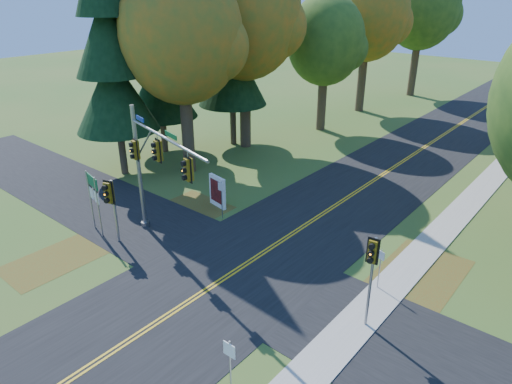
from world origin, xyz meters
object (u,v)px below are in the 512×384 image
Objects in this scene: east_signal_pole at (372,261)px; info_kiosk at (217,192)px; traffic_mast at (151,162)px; route_sign_cluster at (93,192)px.

east_signal_pole is 12.94m from info_kiosk.
traffic_mast is 1.81× the size of east_signal_pole.
traffic_mast reaches higher than info_kiosk.
route_sign_cluster is at bearing -178.49° from east_signal_pole.
route_sign_cluster reaches higher than info_kiosk.
east_signal_pole is 2.08× the size of info_kiosk.
traffic_mast is 4.12m from route_sign_cluster.
info_kiosk is at bearing 153.60° from east_signal_pole.
traffic_mast is 6.08m from info_kiosk.
info_kiosk is at bearing 79.01° from route_sign_cluster.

